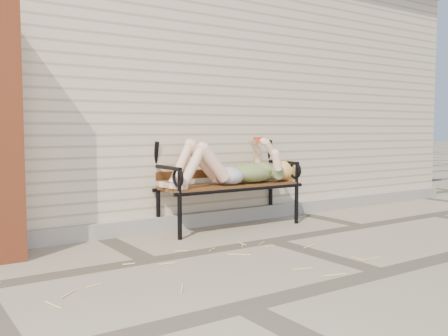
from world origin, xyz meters
TOP-DOWN VIEW (x-y plane):
  - ground at (0.00, 0.00)m, footprint 80.00×80.00m
  - house_wall at (0.00, 3.00)m, footprint 8.00×4.00m
  - foundation_strip at (0.00, 0.97)m, footprint 8.00×0.10m
  - garden_bench at (0.04, 0.85)m, footprint 1.66×0.66m
  - reading_woman at (0.06, 0.71)m, footprint 1.56×0.35m
  - straw_scatter at (-0.94, -0.70)m, footprint 2.85×1.83m

SIDE VIEW (x-z plane):
  - ground at x=0.00m, z-range 0.00..0.00m
  - straw_scatter at x=-0.94m, z-range 0.00..0.01m
  - foundation_strip at x=0.00m, z-range 0.00..0.15m
  - garden_bench at x=0.04m, z-range 0.07..1.14m
  - reading_woman at x=0.06m, z-range 0.39..0.88m
  - house_wall at x=0.00m, z-range 0.00..3.00m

